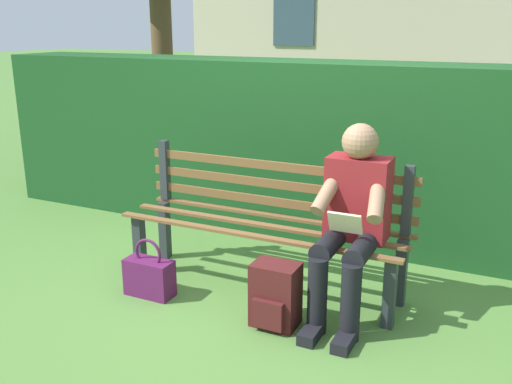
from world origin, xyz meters
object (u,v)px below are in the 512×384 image
Objects in this scene: person_seated at (352,218)px; handbag at (149,276)px; park_bench at (267,220)px; backpack at (275,295)px.

person_seated is 1.41m from handbag.
park_bench is at bearing -141.42° from handbag.
park_bench reaches higher than handbag.
backpack is (0.36, 0.32, -0.45)m from person_seated.
person_seated is (-0.64, 0.18, 0.17)m from park_bench.
park_bench is 1.65× the size of person_seated.
person_seated is at bearing -165.72° from handbag.
backpack is at bearing -179.95° from handbag.
handbag reaches higher than backpack.
backpack is at bearing 119.36° from park_bench.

